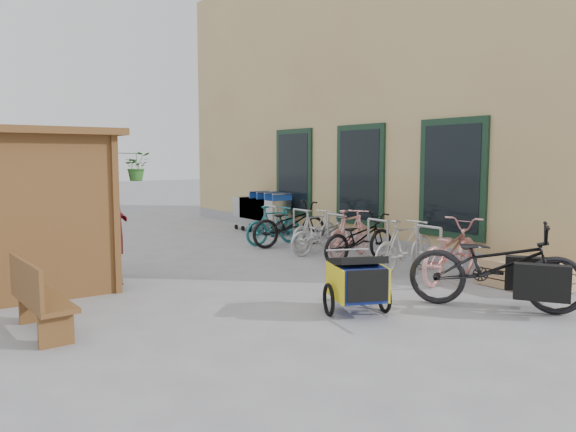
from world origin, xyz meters
TOP-DOWN VIEW (x-y plane):
  - ground at (0.00, 0.00)m, footprint 80.00×80.00m
  - building at (6.49, 4.50)m, footprint 6.07×13.00m
  - kiosk at (-3.28, 2.47)m, footprint 2.49×1.65m
  - bike_rack at (2.30, 2.40)m, footprint 0.05×5.35m
  - pallet_stack at (3.00, -1.40)m, footprint 1.00×1.20m
  - bench at (-3.67, 0.43)m, footprint 0.47×1.37m
  - shopping_carts at (3.00, 6.34)m, footprint 0.61×2.06m
  - child_trailer at (-0.15, -0.97)m, footprint 0.90×1.36m
  - cargo_bike at (1.49, -1.86)m, footprint 1.87×2.26m
  - person_kiosk at (-2.14, 2.52)m, footprint 0.57×0.74m
  - bike_0 at (2.37, -0.39)m, footprint 2.00×1.12m
  - bike_1 at (2.19, 0.43)m, footprint 1.60×0.59m
  - bike_2 at (2.23, 1.62)m, footprint 1.79×0.70m
  - bike_3 at (2.39, 2.07)m, footprint 1.69×0.99m
  - bike_4 at (2.21, 2.72)m, footprint 1.56×0.64m
  - bike_5 at (2.36, 3.17)m, footprint 1.55×0.76m
  - bike_6 at (2.28, 3.98)m, footprint 1.93×0.75m
  - bike_7 at (2.11, 4.37)m, footprint 1.50×0.45m

SIDE VIEW (x-z plane):
  - ground at x=0.00m, z-range 0.00..0.00m
  - pallet_stack at x=3.00m, z-range 0.01..0.41m
  - bike_4 at x=2.21m, z-range 0.00..0.80m
  - bench at x=-3.67m, z-range 0.01..0.86m
  - child_trailer at x=-0.15m, z-range 0.04..0.84m
  - bike_5 at x=2.36m, z-range 0.00..0.90m
  - bike_7 at x=2.11m, z-range 0.00..0.90m
  - bike_2 at x=2.23m, z-range 0.00..0.93m
  - bike_1 at x=2.19m, z-range 0.00..0.94m
  - bike_3 at x=2.39m, z-range 0.00..0.98m
  - bike_0 at x=2.37m, z-range 0.00..0.99m
  - bike_6 at x=2.28m, z-range 0.00..1.00m
  - bike_rack at x=2.30m, z-range 0.08..0.95m
  - cargo_bike at x=1.49m, z-range -0.01..1.15m
  - shopping_carts at x=3.00m, z-range 0.09..1.18m
  - person_kiosk at x=-2.14m, z-range 0.00..1.82m
  - kiosk at x=-3.28m, z-range 0.35..2.75m
  - building at x=6.49m, z-range -0.01..6.99m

